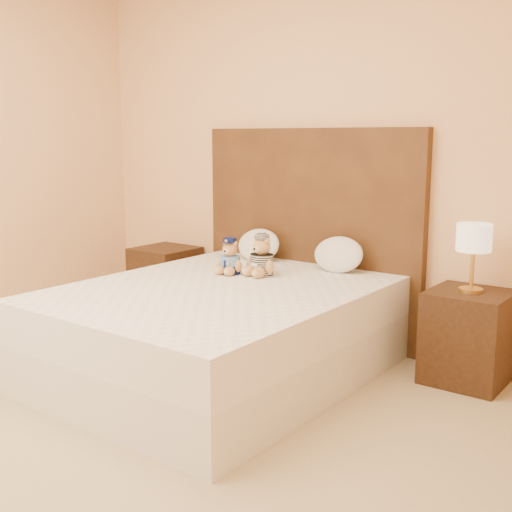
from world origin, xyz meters
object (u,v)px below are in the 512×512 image
at_px(nightstand_right, 468,337).
at_px(teddy_police, 230,256).
at_px(nightstand_left, 166,281).
at_px(pillow_left, 259,243).
at_px(pillow_right, 338,253).
at_px(teddy_prisoner, 262,256).
at_px(lamp, 474,241).
at_px(bed, 219,331).

bearing_deg(nightstand_right, teddy_police, -162.35).
distance_m(nightstand_left, pillow_left, 1.01).
height_order(nightstand_right, teddy_police, teddy_police).
bearing_deg(nightstand_right, pillow_right, 178.10).
distance_m(nightstand_left, pillow_right, 1.65).
relative_size(nightstand_left, pillow_right, 1.53).
height_order(nightstand_right, teddy_prisoner, teddy_prisoner).
distance_m(lamp, pillow_left, 1.58).
height_order(teddy_prisoner, pillow_right, teddy_prisoner).
distance_m(nightstand_right, lamp, 0.57).
bearing_deg(lamp, pillow_right, 178.10).
bearing_deg(nightstand_left, bed, -32.62).
xyz_separation_m(nightstand_right, lamp, (-0.00, 0.00, 0.57)).
height_order(bed, pillow_right, pillow_right).
bearing_deg(pillow_left, lamp, -1.09).
relative_size(teddy_prisoner, pillow_right, 0.72).
height_order(nightstand_left, lamp, lamp).
height_order(nightstand_right, lamp, lamp).
height_order(bed, nightstand_left, same).
height_order(nightstand_left, pillow_right, pillow_right).
bearing_deg(pillow_left, nightstand_right, -1.09).
relative_size(bed, pillow_right, 5.55).
xyz_separation_m(bed, nightstand_left, (-1.25, 0.80, -0.00)).
bearing_deg(teddy_prisoner, pillow_right, 57.21).
xyz_separation_m(teddy_police, pillow_left, (-0.13, 0.49, 0.01)).
height_order(nightstand_right, pillow_right, pillow_right).
xyz_separation_m(nightstand_left, pillow_left, (0.93, 0.03, 0.40)).
height_order(bed, lamp, lamp).
distance_m(pillow_left, pillow_right, 0.67).
height_order(lamp, pillow_left, lamp).
xyz_separation_m(bed, nightstand_right, (1.25, 0.80, -0.00)).
bearing_deg(teddy_police, lamp, 11.99).
distance_m(bed, lamp, 1.59).
xyz_separation_m(nightstand_left, nightstand_right, (2.50, 0.00, 0.00)).
bearing_deg(teddy_police, teddy_prisoner, 16.46).
xyz_separation_m(bed, pillow_right, (0.35, 0.83, 0.40)).
height_order(nightstand_left, teddy_police, teddy_police).
distance_m(nightstand_right, pillow_right, 0.99).
bearing_deg(nightstand_left, nightstand_right, 0.00).
distance_m(nightstand_right, pillow_left, 1.62).
xyz_separation_m(teddy_police, pillow_right, (0.54, 0.49, 0.01)).
bearing_deg(pillow_left, nightstand_left, -178.15).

